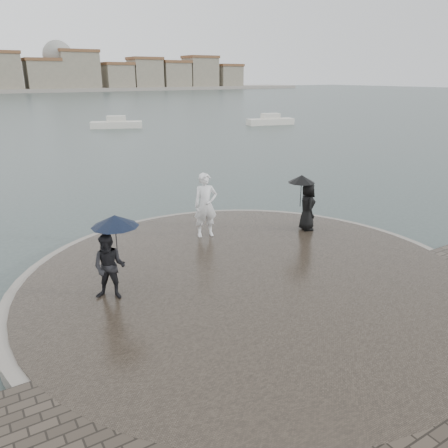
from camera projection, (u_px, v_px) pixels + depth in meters
ground at (345, 353)px, 9.11m from camera, size 400.00×400.00×0.00m
kerb_ring at (249, 282)px, 11.87m from camera, size 12.50×12.50×0.32m
quay_tip at (249, 281)px, 11.86m from camera, size 11.90×11.90×0.36m
statue at (206, 205)px, 14.39m from camera, size 0.88×0.69×2.14m
visitor_left at (111, 253)px, 10.31m from camera, size 1.31×1.14×2.04m
visitor_right at (306, 200)px, 14.98m from camera, size 1.13×1.05×1.95m
boats at (56, 128)px, 44.37m from camera, size 46.24×21.32×1.50m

